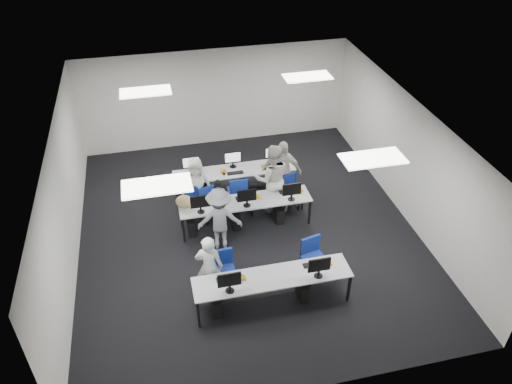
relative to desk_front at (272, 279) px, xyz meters
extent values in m
plane|color=black|center=(0.00, 2.40, -0.68)|extent=(9.00, 9.00, 0.00)
plane|color=white|center=(0.00, 2.40, 2.32)|extent=(9.00, 9.00, 0.00)
cube|color=silver|center=(0.00, 6.90, 0.82)|extent=(8.00, 0.02, 3.00)
cube|color=silver|center=(0.00, -2.10, 0.82)|extent=(8.00, 0.02, 3.00)
cube|color=silver|center=(-4.00, 2.40, 0.82)|extent=(0.02, 9.00, 3.00)
cube|color=silver|center=(4.00, 2.40, 0.82)|extent=(0.02, 9.00, 3.00)
cube|color=white|center=(-2.00, 0.40, 2.30)|extent=(1.20, 0.60, 0.02)
cube|color=white|center=(2.00, 0.40, 2.30)|extent=(1.20, 0.60, 0.02)
cube|color=white|center=(-2.00, 4.40, 2.30)|extent=(1.20, 0.60, 0.02)
cube|color=white|center=(2.00, 4.40, 2.30)|extent=(1.20, 0.60, 0.02)
cube|color=#B9BBBE|center=(0.00, 0.00, 0.03)|extent=(3.20, 0.70, 0.03)
cube|color=black|center=(-1.55, -0.30, -0.33)|extent=(0.05, 0.05, 0.70)
cube|color=black|center=(-1.55, 0.30, -0.33)|extent=(0.05, 0.05, 0.70)
cube|color=black|center=(1.55, -0.30, -0.33)|extent=(0.05, 0.05, 0.70)
cube|color=black|center=(1.55, 0.30, -0.33)|extent=(0.05, 0.05, 0.70)
cube|color=#B9BBBE|center=(0.00, 2.60, 0.03)|extent=(3.20, 0.70, 0.03)
cube|color=black|center=(-1.55, 2.30, -0.33)|extent=(0.05, 0.05, 0.70)
cube|color=black|center=(-1.55, 2.90, -0.33)|extent=(0.05, 0.05, 0.70)
cube|color=black|center=(1.55, 2.30, -0.33)|extent=(0.05, 0.05, 0.70)
cube|color=black|center=(1.55, 2.90, -0.33)|extent=(0.05, 0.05, 0.70)
cube|color=#B9BBBE|center=(0.00, 4.00, 0.03)|extent=(3.20, 0.70, 0.03)
cube|color=black|center=(-1.55, 3.70, -0.33)|extent=(0.05, 0.05, 0.70)
cube|color=black|center=(-1.55, 4.30, -0.33)|extent=(0.05, 0.05, 0.70)
cube|color=black|center=(1.55, 3.70, -0.33)|extent=(0.05, 0.05, 0.70)
cube|color=black|center=(1.55, 4.30, -0.33)|extent=(0.05, 0.05, 0.70)
cube|color=#0D62AF|center=(-0.90, -0.18, 0.35)|extent=(0.46, 0.04, 0.32)
cube|color=black|center=(-0.90, 0.14, 0.06)|extent=(0.42, 0.14, 0.02)
ellipsoid|color=black|center=(-0.60, 0.14, 0.07)|extent=(0.07, 0.10, 0.04)
cube|color=black|center=(-1.15, 0.00, -0.47)|extent=(0.18, 0.40, 0.42)
cube|color=white|center=(0.90, -0.18, 0.35)|extent=(0.46, 0.04, 0.32)
cube|color=black|center=(0.90, 0.14, 0.06)|extent=(0.42, 0.14, 0.02)
ellipsoid|color=black|center=(1.20, 0.14, 0.07)|extent=(0.07, 0.10, 0.04)
cube|color=black|center=(0.65, 0.00, -0.47)|extent=(0.18, 0.40, 0.42)
cube|color=white|center=(-1.10, 2.42, 0.35)|extent=(0.46, 0.04, 0.32)
cube|color=black|center=(-1.10, 2.74, 0.06)|extent=(0.42, 0.14, 0.02)
ellipsoid|color=black|center=(-0.80, 2.74, 0.07)|extent=(0.07, 0.10, 0.04)
cube|color=black|center=(-1.35, 2.60, -0.47)|extent=(0.18, 0.40, 0.42)
cube|color=white|center=(0.00, 2.42, 0.35)|extent=(0.46, 0.04, 0.32)
cube|color=black|center=(0.00, 2.74, 0.06)|extent=(0.42, 0.14, 0.02)
ellipsoid|color=black|center=(0.30, 2.74, 0.07)|extent=(0.07, 0.10, 0.04)
cube|color=black|center=(-0.25, 2.60, -0.47)|extent=(0.18, 0.40, 0.42)
cube|color=white|center=(1.10, 2.42, 0.35)|extent=(0.46, 0.04, 0.32)
cube|color=black|center=(1.10, 2.74, 0.06)|extent=(0.42, 0.14, 0.02)
ellipsoid|color=black|center=(1.40, 2.74, 0.07)|extent=(0.07, 0.10, 0.04)
cube|color=black|center=(0.85, 2.60, -0.47)|extent=(0.18, 0.40, 0.42)
cube|color=white|center=(-1.10, 4.18, 0.35)|extent=(0.46, 0.04, 0.32)
cube|color=black|center=(-1.10, 3.86, 0.06)|extent=(0.42, 0.14, 0.02)
ellipsoid|color=black|center=(-1.40, 3.86, 0.07)|extent=(0.07, 0.10, 0.04)
cube|color=black|center=(-0.85, 4.00, -0.47)|extent=(0.18, 0.40, 0.42)
cube|color=white|center=(0.00, 4.18, 0.35)|extent=(0.46, 0.04, 0.32)
cube|color=black|center=(0.00, 3.86, 0.06)|extent=(0.42, 0.14, 0.02)
ellipsoid|color=black|center=(-0.30, 3.86, 0.07)|extent=(0.07, 0.10, 0.04)
cube|color=black|center=(0.25, 4.00, -0.47)|extent=(0.18, 0.40, 0.42)
cube|color=white|center=(1.10, 4.18, 0.35)|extent=(0.46, 0.04, 0.32)
cube|color=black|center=(1.10, 3.86, 0.06)|extent=(0.42, 0.14, 0.02)
ellipsoid|color=black|center=(0.80, 3.86, 0.07)|extent=(0.07, 0.10, 0.04)
cube|color=black|center=(1.35, 4.00, -0.47)|extent=(0.18, 0.40, 0.42)
cube|color=navy|center=(-0.88, 0.56, -0.19)|extent=(0.49, 0.47, 0.06)
cube|color=navy|center=(-0.89, 0.77, 0.09)|extent=(0.45, 0.08, 0.38)
cube|color=navy|center=(1.07, 0.51, -0.18)|extent=(0.57, 0.55, 0.06)
cube|color=navy|center=(1.02, 0.72, 0.10)|extent=(0.45, 0.16, 0.39)
cube|color=navy|center=(-1.14, 3.06, -0.20)|extent=(0.46, 0.44, 0.06)
cube|color=navy|center=(-1.14, 3.27, 0.08)|extent=(0.44, 0.05, 0.38)
cube|color=navy|center=(0.01, 3.07, -0.24)|extent=(0.48, 0.47, 0.06)
cube|color=navy|center=(-0.02, 3.26, 0.01)|extent=(0.41, 0.11, 0.35)
cube|color=navy|center=(1.24, 3.07, -0.23)|extent=(0.46, 0.44, 0.06)
cube|color=navy|center=(1.22, 3.27, 0.02)|extent=(0.41, 0.08, 0.35)
cube|color=navy|center=(-0.93, 3.36, -0.23)|extent=(0.53, 0.52, 0.06)
cube|color=navy|center=(-0.87, 3.17, 0.03)|extent=(0.41, 0.17, 0.35)
cube|color=navy|center=(-0.05, 3.38, -0.18)|extent=(0.48, 0.46, 0.07)
cube|color=navy|center=(-0.05, 3.16, 0.10)|extent=(0.46, 0.06, 0.39)
cube|color=navy|center=(1.28, 3.56, -0.24)|extent=(0.45, 0.43, 0.06)
cube|color=navy|center=(1.30, 3.37, 0.00)|extent=(0.40, 0.08, 0.34)
ellipsoid|color=#A07C53|center=(-1.45, 2.69, 0.21)|extent=(0.44, 0.32, 0.33)
imported|color=beige|center=(-1.19, 0.52, 0.09)|extent=(0.64, 0.50, 1.55)
imported|color=beige|center=(0.79, 3.12, 0.25)|extent=(0.97, 0.80, 1.86)
imported|color=beige|center=(-1.07, 3.44, 0.09)|extent=(0.81, 0.59, 1.55)
imported|color=beige|center=(1.14, 3.47, 0.19)|extent=(1.10, 0.76, 1.74)
imported|color=slate|center=(-0.73, 1.98, 0.12)|extent=(1.10, 0.72, 1.59)
cube|color=black|center=(-0.71, 2.16, 0.97)|extent=(0.16, 0.20, 0.10)
camera|label=1|loc=(-1.92, -6.85, 7.21)|focal=35.00mm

